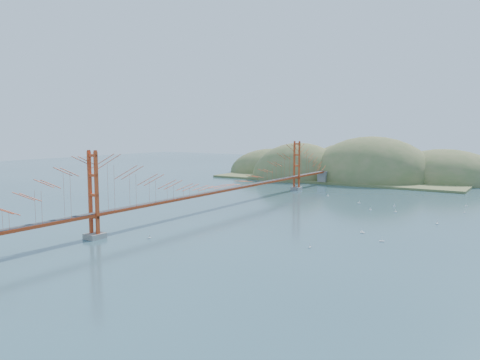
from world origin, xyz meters
The scene contains 16 objects.
ground centered at (0.00, 0.00, 0.00)m, with size 320.00×320.00×0.00m, color #2B4A57.
bridge centered at (0.00, 0.18, 7.01)m, with size 2.20×94.40×12.00m.
far_headlands centered at (2.21, 68.52, 0.00)m, with size 84.00×58.00×25.00m.
sailboat_1 centered at (23.66, 11.78, 0.14)m, with size 0.57×0.57×0.60m.
sailboat_13 centered at (32.34, -11.06, 0.16)m, with size 0.64×0.59×0.72m.
sailboat_10 centered at (6.00, -26.01, 0.14)m, with size 0.42×0.51×0.60m.
sailboat_5 centered at (36.13, 4.91, 0.16)m, with size 0.58×0.65×0.73m.
sailboat_12 centered at (10.38, 24.31, 0.14)m, with size 0.54×0.48×0.61m.
sailboat_7 centered at (37.46, 25.71, 0.14)m, with size 0.51×0.46×0.57m.
sailboat_2 centered at (28.64, -7.60, 0.15)m, with size 0.60×0.49×0.70m.
sailboat_17 centered at (38.19, 17.82, 0.13)m, with size 0.49×0.48×0.56m.
sailboat_3 centered at (19.43, 18.08, 0.15)m, with size 0.58×0.47×0.69m.
sailboat_8 centered at (28.03, 11.85, 0.14)m, with size 0.60×0.60×0.63m.
sailboat_16 centered at (26.18, 18.13, 0.14)m, with size 0.55×0.55×0.61m.
sailboat_0 centered at (25.89, -18.94, 0.14)m, with size 0.40×0.48×0.57m.
sailboat_extra_0 centered at (28.32, -6.95, 0.13)m, with size 0.48×0.41×0.56m.
Camera 1 is at (49.11, -70.32, 14.29)m, focal length 35.00 mm.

